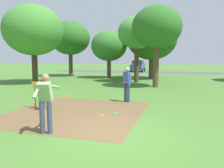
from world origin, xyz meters
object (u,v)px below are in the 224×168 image
object	(u,v)px
player_foreground_watching	(46,99)
tree_mid_center	(157,27)
tree_mid_left	(33,30)
tree_mid_right	(109,46)
frisbee_scattered_b	(66,96)
tree_far_right	(70,38)
frisbee_by_tee	(47,96)
frisbee_scattered_a	(116,113)
disc_golf_basket	(44,92)
parked_car_leftmost	(138,66)
tree_near_left	(152,39)
frisbee_far_right	(18,101)
tree_near_right	(137,33)
player_throwing	(127,82)
frisbee_mid_grass	(102,115)

from	to	relation	value
player_foreground_watching	tree_mid_center	bearing A→B (deg)	80.56
tree_mid_left	tree_mid_right	xyz separation A→B (m)	(4.46, 6.94, -1.01)
frisbee_scattered_b	tree_far_right	world-z (taller)	tree_far_right
frisbee_by_tee	frisbee_scattered_a	world-z (taller)	same
disc_golf_basket	frisbee_scattered_a	bearing A→B (deg)	3.32
tree_mid_right	parked_car_leftmost	bearing A→B (deg)	85.52
tree_mid_center	tree_far_right	xyz separation A→B (m)	(-10.87, 7.55, 0.15)
frisbee_by_tee	tree_near_left	distance (m)	14.12
frisbee_scattered_a	parked_car_leftmost	distance (m)	28.00
frisbee_far_right	frisbee_scattered_a	world-z (taller)	same
tree_near_right	player_throwing	bearing A→B (deg)	-82.21
frisbee_by_tee	tree_mid_right	world-z (taller)	tree_mid_right
tree_mid_left	frisbee_mid_grass	bearing A→B (deg)	-43.65
frisbee_scattered_b	tree_mid_right	world-z (taller)	tree_mid_right
frisbee_far_right	frisbee_scattered_b	size ratio (longest dim) A/B	0.88
player_throwing	tree_near_left	distance (m)	13.55
frisbee_scattered_b	parked_car_leftmost	xyz separation A→B (m)	(-0.31, 24.67, 0.91)
frisbee_scattered_b	tree_mid_center	distance (m)	8.40
parked_car_leftmost	player_throwing	bearing A→B (deg)	-81.04
disc_golf_basket	tree_mid_center	distance (m)	10.25
frisbee_far_right	tree_mid_right	size ratio (longest dim) A/B	0.04
frisbee_by_tee	frisbee_far_right	size ratio (longest dim) A/B	1.14
frisbee_by_tee	tree_mid_left	bearing A→B (deg)	130.62
tree_mid_left	tree_far_right	world-z (taller)	tree_mid_left
frisbee_mid_grass	frisbee_far_right	distance (m)	5.26
parked_car_leftmost	tree_mid_center	bearing A→B (deg)	-76.02
frisbee_scattered_b	tree_mid_right	bearing A→B (deg)	96.05
tree_mid_right	parked_car_leftmost	distance (m)	12.81
frisbee_mid_grass	tree_far_right	world-z (taller)	tree_far_right
frisbee_scattered_b	tree_near_right	distance (m)	9.99
parked_car_leftmost	tree_far_right	bearing A→B (deg)	-118.10
tree_near_left	tree_near_right	xyz separation A→B (m)	(-0.84, -3.91, 0.19)
tree_mid_left	player_throwing	bearing A→B (deg)	-31.58
tree_near_right	tree_mid_right	size ratio (longest dim) A/B	1.14
player_throwing	frisbee_far_right	distance (m)	5.59
player_throwing	tree_far_right	distance (m)	17.44
frisbee_mid_grass	tree_near_right	bearing A→B (deg)	94.53
frisbee_by_tee	frisbee_scattered_b	distance (m)	1.13
tree_mid_right	tree_mid_left	bearing A→B (deg)	-122.72
tree_near_right	frisbee_scattered_a	bearing A→B (deg)	-83.27
tree_near_right	parked_car_leftmost	size ratio (longest dim) A/B	1.39
player_foreground_watching	frisbee_far_right	world-z (taller)	player_foreground_watching
frisbee_scattered_b	frisbee_by_tee	bearing A→B (deg)	-170.39
frisbee_by_tee	parked_car_leftmost	xyz separation A→B (m)	(0.81, 24.86, 0.91)
tree_mid_right	tree_far_right	bearing A→B (deg)	168.69
tree_near_left	player_foreground_watching	bearing A→B (deg)	-92.26
tree_far_right	parked_car_leftmost	distance (m)	13.51
frisbee_far_right	parked_car_leftmost	bearing A→B (deg)	87.09
frisbee_by_tee	frisbee_far_right	xyz separation A→B (m)	(-0.54, -1.77, 0.00)
tree_mid_right	tree_mid_center	bearing A→B (deg)	-48.73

